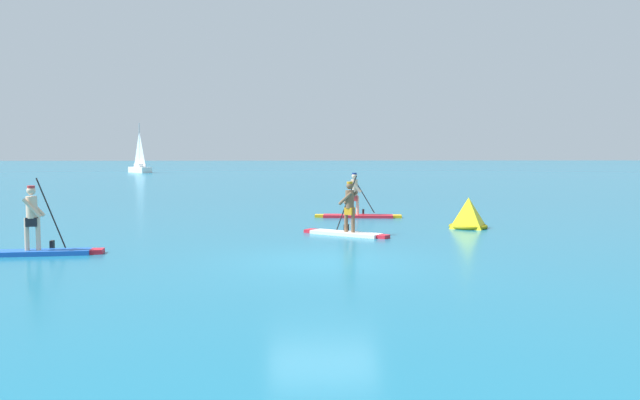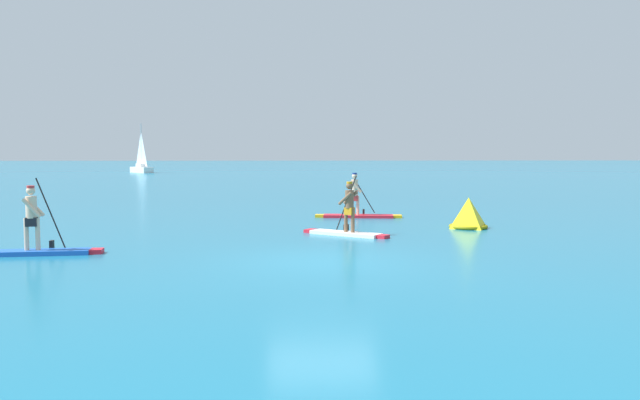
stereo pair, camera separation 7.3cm
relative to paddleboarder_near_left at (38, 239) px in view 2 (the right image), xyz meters
The scene contains 6 objects.
ground 7.05m from the paddleboarder_near_left, 11.77° to the right, with size 440.00×440.00×0.00m, color #196B8C.
paddleboarder_near_left is the anchor object (origin of this frame).
paddleboarder_mid_center 8.57m from the paddleboarder_near_left, 22.29° to the left, with size 2.49×2.02×1.84m.
paddleboarder_far_right 12.46m from the paddleboarder_near_left, 44.22° to the left, with size 3.38×1.05×1.77m.
race_marker_buoy 13.10m from the paddleboarder_near_left, 21.82° to the left, with size 1.31×1.31×1.02m.
sailboat_left_horizon 70.32m from the paddleboarder_near_left, 99.94° to the left, with size 3.76×4.64×6.43m.
Camera 2 is at (-0.97, -14.57, 2.47)m, focal length 36.09 mm.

